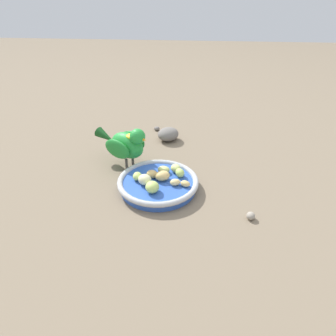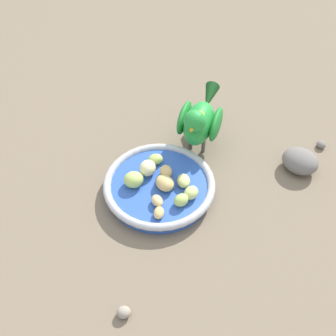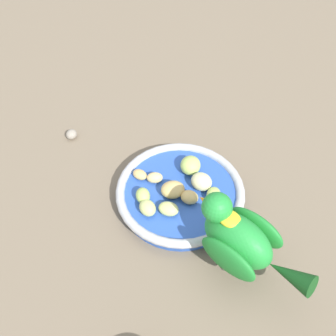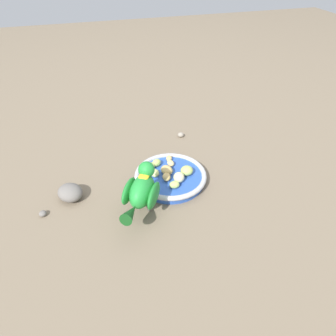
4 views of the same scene
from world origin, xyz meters
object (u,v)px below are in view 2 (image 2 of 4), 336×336
(apple_piece_7, at_px, (166,172))
(rock_large, at_px, (300,161))
(feeding_bowl, at_px, (159,186))
(apple_piece_1, at_px, (148,168))
(apple_piece_0, at_px, (134,180))
(apple_piece_5, at_px, (184,181))
(parrot, at_px, (200,120))
(apple_piece_4, at_px, (159,213))
(apple_piece_8, at_px, (157,201))
(apple_piece_6, at_px, (179,201))
(apple_piece_3, at_px, (191,193))
(pebble_0, at_px, (321,145))
(apple_piece_2, at_px, (165,185))
(pebble_1, at_px, (124,312))
(apple_piece_9, at_px, (156,159))

(apple_piece_7, height_order, rock_large, apple_piece_7)
(feeding_bowl, bearing_deg, apple_piece_1, -64.04)
(apple_piece_0, height_order, apple_piece_1, same)
(apple_piece_5, height_order, parrot, parrot)
(apple_piece_4, height_order, rock_large, rock_large)
(parrot, bearing_deg, apple_piece_7, -15.98)
(apple_piece_8, distance_m, parrot, 0.19)
(apple_piece_6, bearing_deg, apple_piece_1, -66.01)
(apple_piece_3, distance_m, apple_piece_4, 0.07)
(apple_piece_1, height_order, apple_piece_5, apple_piece_1)
(apple_piece_1, bearing_deg, apple_piece_5, 144.48)
(feeding_bowl, height_order, apple_piece_5, apple_piece_5)
(apple_piece_1, relative_size, parrot, 0.21)
(apple_piece_5, xyz_separation_m, pebble_0, (-0.31, -0.05, -0.02))
(apple_piece_3, relative_size, apple_piece_6, 1.07)
(apple_piece_2, relative_size, apple_piece_8, 1.46)
(apple_piece_4, relative_size, pebble_1, 1.18)
(apple_piece_0, distance_m, apple_piece_6, 0.09)
(apple_piece_4, bearing_deg, apple_piece_7, -110.34)
(pebble_1, bearing_deg, apple_piece_5, -124.60)
(apple_piece_2, xyz_separation_m, rock_large, (-0.27, -0.01, -0.01))
(feeding_bowl, relative_size, apple_piece_7, 7.45)
(apple_piece_5, bearing_deg, feeding_bowl, -13.70)
(apple_piece_6, xyz_separation_m, apple_piece_9, (0.02, -0.11, -0.00))
(feeding_bowl, xyz_separation_m, apple_piece_6, (-0.02, 0.05, 0.02))
(apple_piece_2, height_order, apple_piece_5, apple_piece_2)
(pebble_0, bearing_deg, apple_piece_5, 9.59)
(parrot, relative_size, pebble_1, 7.87)
(apple_piece_2, distance_m, pebble_0, 0.35)
(apple_piece_5, bearing_deg, apple_piece_3, 100.05)
(apple_piece_0, distance_m, parrot, 0.18)
(apple_piece_6, bearing_deg, pebble_0, -163.73)
(apple_piece_8, distance_m, rock_large, 0.30)
(apple_piece_0, bearing_deg, apple_piece_9, -138.21)
(apple_piece_9, height_order, parrot, parrot)
(apple_piece_0, relative_size, parrot, 0.21)
(apple_piece_4, distance_m, apple_piece_8, 0.03)
(feeding_bowl, height_order, apple_piece_6, apple_piece_6)
(feeding_bowl, distance_m, pebble_0, 0.35)
(apple_piece_9, bearing_deg, pebble_1, 68.83)
(apple_piece_2, height_order, apple_piece_6, apple_piece_2)
(apple_piece_3, relative_size, parrot, 0.18)
(apple_piece_4, bearing_deg, apple_piece_3, -156.94)
(apple_piece_2, bearing_deg, pebble_0, -170.65)
(apple_piece_5, distance_m, rock_large, 0.24)
(pebble_1, bearing_deg, rock_large, -150.37)
(apple_piece_4, distance_m, rock_large, 0.30)
(parrot, relative_size, rock_large, 2.37)
(apple_piece_2, distance_m, apple_piece_6, 0.04)
(apple_piece_0, bearing_deg, feeding_bowl, 169.15)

